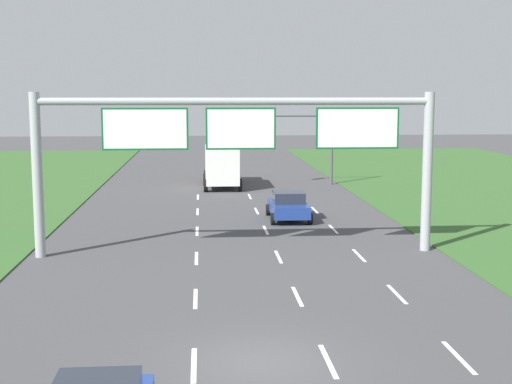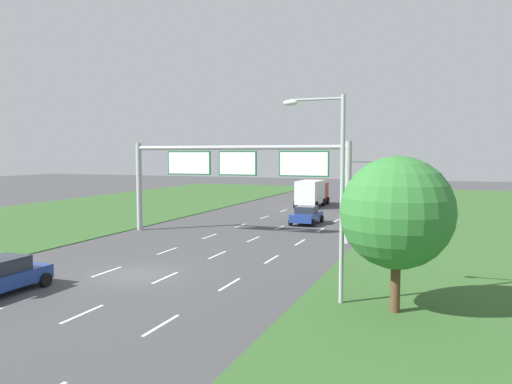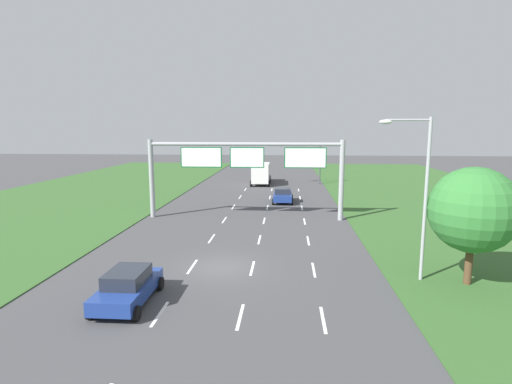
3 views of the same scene
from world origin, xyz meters
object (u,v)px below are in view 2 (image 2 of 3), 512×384
object	(u,v)px
car_lead_silver	(0,276)
box_truck	(312,192)
sign_gantry	(237,170)
traffic_light_mast	(370,174)
roadside_tree_near	(397,213)
car_near_red	(307,215)
street_lamp	(333,180)

from	to	relation	value
car_lead_silver	box_truck	bearing A→B (deg)	84.70
sign_gantry	traffic_light_mast	xyz separation A→B (m)	(6.31, 23.18, -1.10)
car_lead_silver	box_truck	xyz separation A→B (m)	(3.51, 40.42, 0.86)
box_truck	roadside_tree_near	bearing A→B (deg)	-71.04
car_near_red	traffic_light_mast	distance (m)	15.68
roadside_tree_near	car_near_red	bearing A→B (deg)	113.23
sign_gantry	roadside_tree_near	distance (m)	19.27
sign_gantry	roadside_tree_near	xyz separation A→B (m)	(12.76, -14.40, -1.05)
box_truck	street_lamp	distance (m)	38.13
car_lead_silver	street_lamp	world-z (taller)	street_lamp
street_lamp	roadside_tree_near	xyz separation A→B (m)	(2.57, -0.44, -1.17)
car_near_red	sign_gantry	distance (m)	9.66
car_lead_silver	roadside_tree_near	xyz separation A→B (m)	(16.47, 3.45, 3.11)
traffic_light_mast	car_lead_silver	bearing A→B (deg)	-103.72
traffic_light_mast	roadside_tree_near	xyz separation A→B (m)	(6.45, -37.58, 0.05)
box_truck	sign_gantry	bearing A→B (deg)	-89.85
sign_gantry	street_lamp	distance (m)	17.28
car_near_red	roadside_tree_near	size ratio (longest dim) A/B	0.68
box_truck	sign_gantry	size ratio (longest dim) A/B	0.42
car_near_red	roadside_tree_near	distance (m)	24.73
roadside_tree_near	traffic_light_mast	bearing A→B (deg)	99.73
box_truck	car_near_red	bearing A→B (deg)	-77.54
street_lamp	traffic_light_mast	bearing A→B (deg)	95.96
street_lamp	roadside_tree_near	world-z (taller)	street_lamp
car_lead_silver	box_truck	distance (m)	40.58
car_near_red	street_lamp	size ratio (longest dim) A/B	0.48
car_lead_silver	street_lamp	bearing A→B (deg)	15.32
car_lead_silver	traffic_light_mast	bearing A→B (deg)	75.94
box_truck	traffic_light_mast	distance (m)	6.90
box_truck	traffic_light_mast	size ratio (longest dim) A/B	1.29
sign_gantry	box_truck	bearing A→B (deg)	90.50
traffic_light_mast	roadside_tree_near	size ratio (longest dim) A/B	0.92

